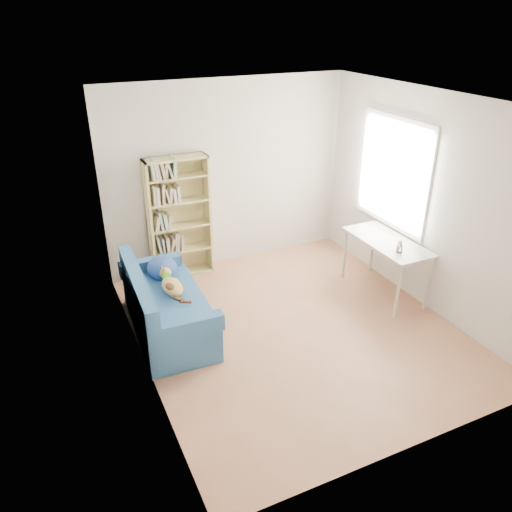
{
  "coord_description": "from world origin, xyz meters",
  "views": [
    {
      "loc": [
        -2.47,
        -4.26,
        3.4
      ],
      "look_at": [
        -0.33,
        0.36,
        0.85
      ],
      "focal_mm": 35.0,
      "sensor_mm": 36.0,
      "label": 1
    }
  ],
  "objects_px": {
    "desk": "(387,246)",
    "pen_cup": "(400,248)",
    "bookshelf": "(180,222)",
    "sofa": "(165,306)"
  },
  "relations": [
    {
      "from": "desk",
      "to": "pen_cup",
      "type": "relative_size",
      "value": 7.79
    },
    {
      "from": "bookshelf",
      "to": "desk",
      "type": "relative_size",
      "value": 1.37
    },
    {
      "from": "bookshelf",
      "to": "desk",
      "type": "xyz_separation_m",
      "value": [
        2.23,
        -1.62,
        -0.1
      ]
    },
    {
      "from": "sofa",
      "to": "bookshelf",
      "type": "bearing_deg",
      "value": 66.85
    },
    {
      "from": "sofa",
      "to": "desk",
      "type": "xyz_separation_m",
      "value": [
        2.82,
        -0.37,
        0.36
      ]
    },
    {
      "from": "bookshelf",
      "to": "pen_cup",
      "type": "xyz_separation_m",
      "value": [
        2.15,
        -1.94,
        0.03
      ]
    },
    {
      "from": "sofa",
      "to": "bookshelf",
      "type": "relative_size",
      "value": 0.99
    },
    {
      "from": "desk",
      "to": "pen_cup",
      "type": "bearing_deg",
      "value": -104.43
    },
    {
      "from": "bookshelf",
      "to": "desk",
      "type": "bearing_deg",
      "value": -35.94
    },
    {
      "from": "pen_cup",
      "to": "bookshelf",
      "type": "bearing_deg",
      "value": 137.89
    }
  ]
}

